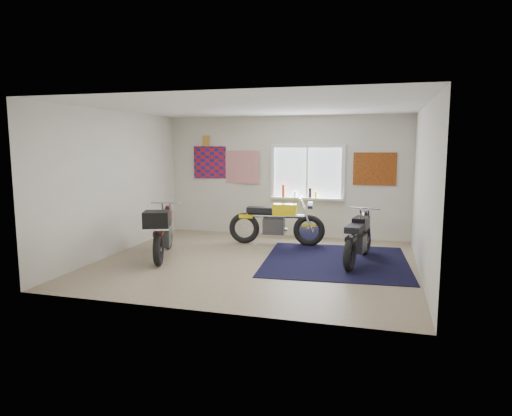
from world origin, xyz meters
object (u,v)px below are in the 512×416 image
(yellow_triumph, at_px, (276,223))
(navy_rug, at_px, (336,261))
(maroon_tourer, at_px, (162,231))
(black_chrome_bike, at_px, (358,240))

(yellow_triumph, bearing_deg, navy_rug, -43.38)
(navy_rug, height_order, maroon_tourer, maroon_tourer)
(navy_rug, relative_size, yellow_triumph, 1.29)
(navy_rug, distance_m, black_chrome_bike, 0.55)
(yellow_triumph, relative_size, maroon_tourer, 1.07)
(navy_rug, height_order, black_chrome_bike, black_chrome_bike)
(yellow_triumph, bearing_deg, black_chrome_bike, -36.24)
(navy_rug, xyz_separation_m, maroon_tourer, (-3.07, -0.65, 0.50))
(navy_rug, distance_m, maroon_tourer, 3.17)
(yellow_triumph, distance_m, black_chrome_bike, 2.03)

